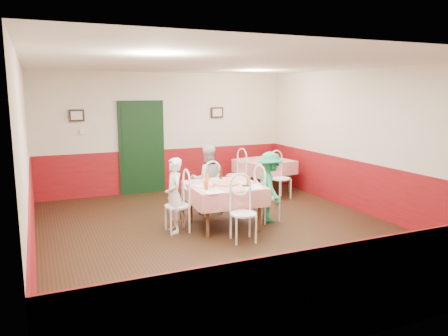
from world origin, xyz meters
name	(u,v)px	position (x,y,z in m)	size (l,w,h in m)	color
floor	(225,232)	(0.00, 0.00, 0.00)	(7.00, 7.00, 0.00)	black
ceiling	(225,64)	(0.00, 0.00, 2.80)	(7.00, 7.00, 0.00)	white
back_wall	(166,133)	(0.00, 3.50, 1.40)	(6.00, 0.10, 2.80)	beige
front_wall	(377,197)	(0.00, -3.50, 1.40)	(6.00, 0.10, 2.80)	beige
left_wall	(26,162)	(-3.00, 0.00, 1.40)	(0.10, 7.00, 2.80)	beige
right_wall	(368,142)	(3.00, 0.00, 1.40)	(0.10, 7.00, 2.80)	beige
wainscot_back	(167,170)	(0.00, 3.48, 0.50)	(6.00, 0.03, 1.00)	maroon
wainscot_front	(370,287)	(0.00, -3.48, 0.50)	(6.00, 0.03, 1.00)	maroon
wainscot_left	(32,225)	(-2.98, 0.00, 0.50)	(0.03, 7.00, 1.00)	maroon
wainscot_right	(365,188)	(2.98, 0.00, 0.50)	(0.03, 7.00, 1.00)	maroon
door	(142,149)	(-0.60, 3.45, 1.05)	(0.96, 0.06, 2.10)	black
picture_left	(77,115)	(-2.00, 3.45, 1.85)	(0.32, 0.03, 0.26)	black
picture_right	(217,112)	(1.30, 3.45, 1.85)	(0.32, 0.03, 0.26)	black
thermostat	(82,131)	(-1.90, 3.45, 1.50)	(0.10, 0.03, 0.10)	white
main_table	(224,206)	(0.12, 0.31, 0.38)	(1.22, 1.22, 0.77)	red
second_table	(264,176)	(2.10, 2.43, 0.38)	(1.12, 1.12, 0.77)	red
chair_left	(177,206)	(-0.73, 0.35, 0.45)	(0.42, 0.42, 0.90)	white
chair_right	(267,197)	(0.97, 0.27, 0.45)	(0.42, 0.42, 0.90)	white
chair_far	(208,191)	(0.15, 1.16, 0.45)	(0.42, 0.42, 0.90)	white
chair_near	(243,214)	(0.08, -0.54, 0.45)	(0.42, 0.42, 0.90)	white
chair_second_a	(236,175)	(1.35, 2.43, 0.45)	(0.42, 0.42, 0.90)	white
chair_second_b	(281,179)	(2.10, 1.68, 0.45)	(0.42, 0.42, 0.90)	white
pizza	(226,184)	(0.14, 0.29, 0.77)	(0.42, 0.42, 0.03)	#B74723
plate_left	(200,186)	(-0.33, 0.30, 0.77)	(0.25, 0.25, 0.01)	white
plate_right	(246,182)	(0.53, 0.28, 0.77)	(0.25, 0.25, 0.01)	white
plate_far	(216,179)	(0.16, 0.76, 0.77)	(0.25, 0.25, 0.01)	white
glass_a	(206,185)	(-0.32, 0.06, 0.83)	(0.08, 0.08, 0.14)	#BF7219
glass_b	(248,181)	(0.49, 0.09, 0.83)	(0.08, 0.08, 0.15)	#BF7219
glass_c	(207,177)	(-0.03, 0.74, 0.83)	(0.07, 0.07, 0.13)	#BF7219
beer_bottle	(221,174)	(0.23, 0.72, 0.86)	(0.06, 0.06, 0.20)	#381C0A
shaker_a	(210,188)	(-0.30, -0.09, 0.81)	(0.04, 0.04, 0.09)	silver
shaker_b	(213,189)	(-0.27, -0.14, 0.81)	(0.04, 0.04, 0.09)	silver
shaker_c	(207,188)	(-0.33, -0.01, 0.81)	(0.04, 0.04, 0.09)	#B23319
menu_left	(212,191)	(-0.28, -0.10, 0.76)	(0.30, 0.40, 0.00)	white
menu_right	(252,187)	(0.48, -0.08, 0.76)	(0.30, 0.40, 0.00)	white
wallet	(246,186)	(0.40, 0.01, 0.77)	(0.11, 0.09, 0.02)	black
diner_left	(174,195)	(-0.78, 0.35, 0.64)	(0.46, 0.31, 1.27)	gray
diner_far	(207,180)	(0.16, 1.21, 0.67)	(0.65, 0.51, 1.35)	gray
diner_right	(270,187)	(1.02, 0.27, 0.64)	(0.83, 0.48, 1.29)	gray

